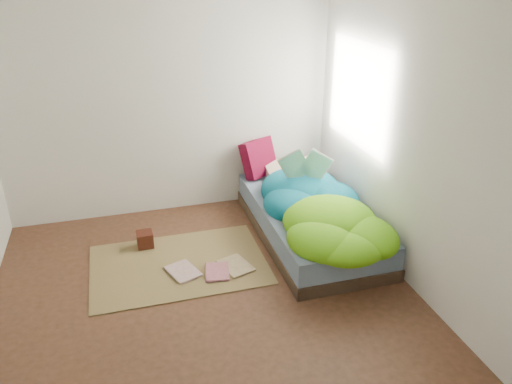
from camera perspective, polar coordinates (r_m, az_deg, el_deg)
The scene contains 12 objects.
ground at distance 4.33m, azimuth -5.75°, elevation -11.86°, with size 3.50×3.50×0.00m, color #422A19.
room_walls at distance 3.60m, azimuth -6.69°, elevation 9.35°, with size 3.54×3.54×2.62m.
bed at distance 5.11m, azimuth 6.15°, elevation -3.34°, with size 1.00×2.00×0.34m.
duvet at distance 4.78m, azimuth 7.31°, elevation -0.95°, with size 0.96×1.84×0.34m, color navy, non-canonical shape.
rug at distance 4.76m, azimuth -8.82°, elevation -8.18°, with size 1.60×1.10×0.01m, color brown.
pillow_floral at distance 5.71m, azimuth 3.83°, elevation 2.52°, with size 0.56×0.35×0.13m, color silver.
pillow_magenta at distance 5.66m, azimuth 0.31°, elevation 3.92°, with size 0.41×0.13×0.41m, color #54051F.
open_book at distance 4.98m, azimuth 5.72°, elevation 4.04°, with size 0.43×0.09×0.26m, color green, non-canonical shape.
wooden_box at distance 5.05m, azimuth -12.57°, elevation -5.30°, with size 0.15×0.15×0.15m, color #34140B.
floor_book_a at distance 4.58m, azimuth -9.61°, elevation -9.44°, with size 0.23×0.32×0.02m, color beige.
floor_book_b at distance 4.58m, azimuth -5.80°, elevation -9.16°, with size 0.21×0.28×0.03m, color #BD6D7A.
floor_book_c at distance 4.60m, azimuth -3.63°, elevation -8.90°, with size 0.24×0.33×0.02m, color tan.
Camera 1 is at (-0.55, -3.42, 2.60)m, focal length 35.00 mm.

